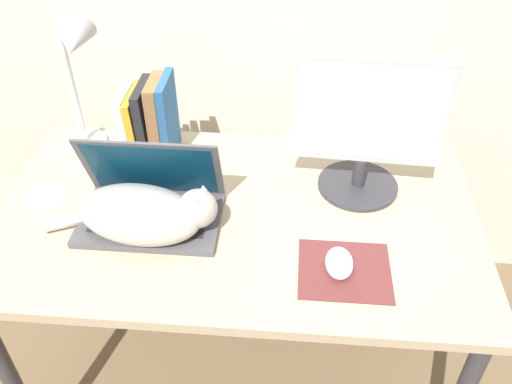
% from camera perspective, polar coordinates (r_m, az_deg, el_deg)
% --- Properties ---
extents(desk, '(1.25, 0.74, 0.71)m').
position_cam_1_polar(desk, '(1.47, -1.94, -4.26)').
color(desk, tan).
rests_on(desk, ground_plane).
extents(laptop, '(0.35, 0.22, 0.23)m').
position_cam_1_polar(laptop, '(1.40, -10.99, -1.21)').
color(laptop, '#4C4C51').
rests_on(laptop, desk).
extents(cat, '(0.44, 0.23, 0.14)m').
position_cam_1_polar(cat, '(1.35, -11.56, -2.22)').
color(cat, '#B2ADA3').
rests_on(cat, desk).
extents(external_monitor, '(0.39, 0.22, 0.38)m').
position_cam_1_polar(external_monitor, '(1.41, 11.53, 6.63)').
color(external_monitor, '#333338').
rests_on(external_monitor, desk).
extents(mousepad, '(0.21, 0.19, 0.00)m').
position_cam_1_polar(mousepad, '(1.29, 9.29, -8.14)').
color(mousepad, brown).
rests_on(mousepad, desk).
extents(computer_mouse, '(0.07, 0.10, 0.03)m').
position_cam_1_polar(computer_mouse, '(1.28, 8.75, -7.38)').
color(computer_mouse, silver).
rests_on(computer_mouse, mousepad).
extents(book_row, '(0.15, 0.16, 0.24)m').
position_cam_1_polar(book_row, '(1.60, -11.20, 7.41)').
color(book_row, white).
rests_on(book_row, desk).
extents(desk_lamp, '(0.17, 0.17, 0.42)m').
position_cam_1_polar(desk_lamp, '(1.57, -18.53, 12.65)').
color(desk_lamp, silver).
rests_on(desk_lamp, desk).
extents(cd_disc, '(0.12, 0.12, 0.00)m').
position_cam_1_polar(cd_disc, '(1.57, -21.23, -0.38)').
color(cd_disc, silver).
rests_on(cd_disc, desk).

